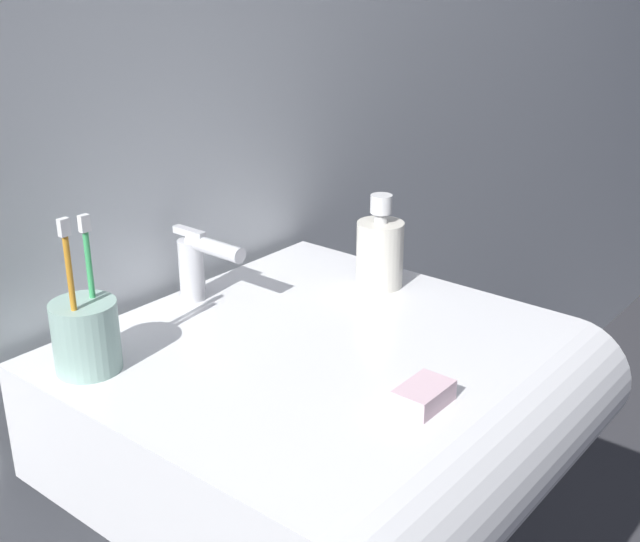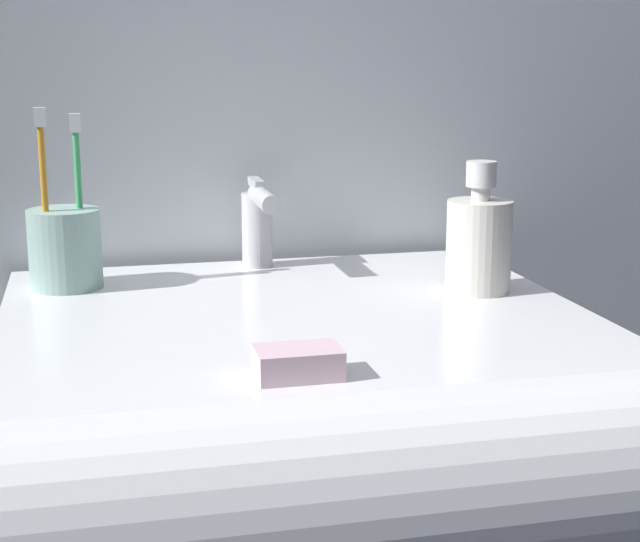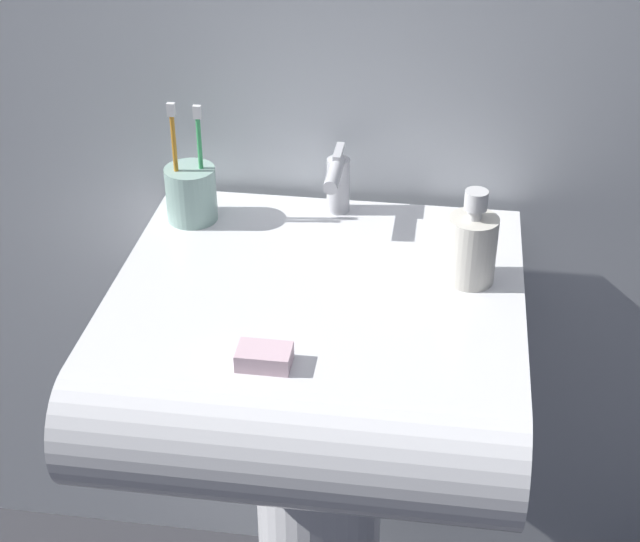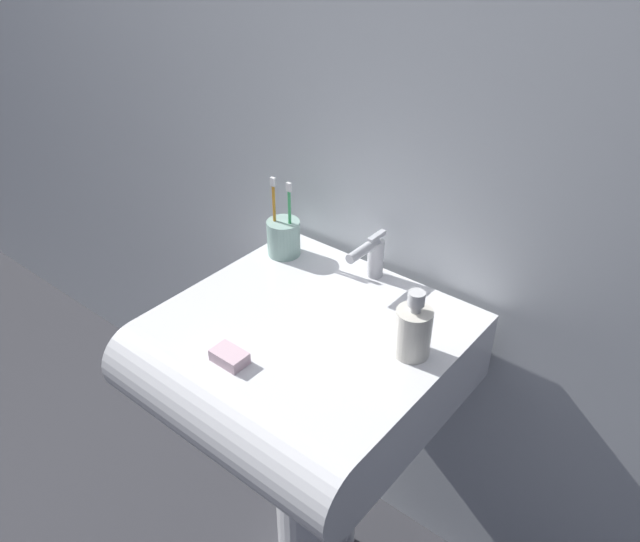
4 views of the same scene
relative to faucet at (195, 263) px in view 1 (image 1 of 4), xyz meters
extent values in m
cube|color=silver|center=(0.00, 0.09, 0.32)|extent=(5.00, 0.05, 2.40)
cube|color=white|center=(0.00, -0.20, -0.14)|extent=(0.57, 0.50, 0.16)
cylinder|color=white|center=(0.00, -0.45, -0.14)|extent=(0.57, 0.16, 0.16)
cylinder|color=silver|center=(0.00, 0.01, -0.01)|extent=(0.04, 0.04, 0.09)
cylinder|color=silver|center=(0.00, -0.04, 0.03)|extent=(0.02, 0.10, 0.02)
cube|color=silver|center=(0.00, 0.01, 0.04)|extent=(0.01, 0.06, 0.01)
cylinder|color=#99BFB2|center=(-0.22, -0.05, -0.02)|extent=(0.08, 0.08, 0.09)
cylinder|color=orange|center=(-0.24, -0.06, 0.04)|extent=(0.01, 0.01, 0.16)
cube|color=white|center=(-0.24, -0.06, 0.13)|extent=(0.01, 0.01, 0.02)
cylinder|color=#3FB266|center=(-0.20, -0.04, 0.03)|extent=(0.01, 0.01, 0.15)
cube|color=white|center=(-0.20, -0.04, 0.12)|extent=(0.01, 0.01, 0.02)
cylinder|color=silver|center=(0.21, -0.17, -0.01)|extent=(0.07, 0.07, 0.10)
cylinder|color=silver|center=(0.21, -0.17, 0.05)|extent=(0.02, 0.02, 0.01)
cylinder|color=silver|center=(0.21, -0.17, 0.07)|extent=(0.03, 0.03, 0.03)
cube|color=silver|center=(-0.03, -0.40, -0.05)|extent=(0.07, 0.04, 0.02)
camera|label=1|loc=(-0.70, -0.80, 0.41)|focal=45.00mm
camera|label=2|loc=(-0.19, -1.13, 0.19)|focal=55.00mm
camera|label=3|loc=(0.17, -1.36, 0.69)|focal=55.00mm
camera|label=4|loc=(0.66, -0.98, 0.72)|focal=35.00mm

